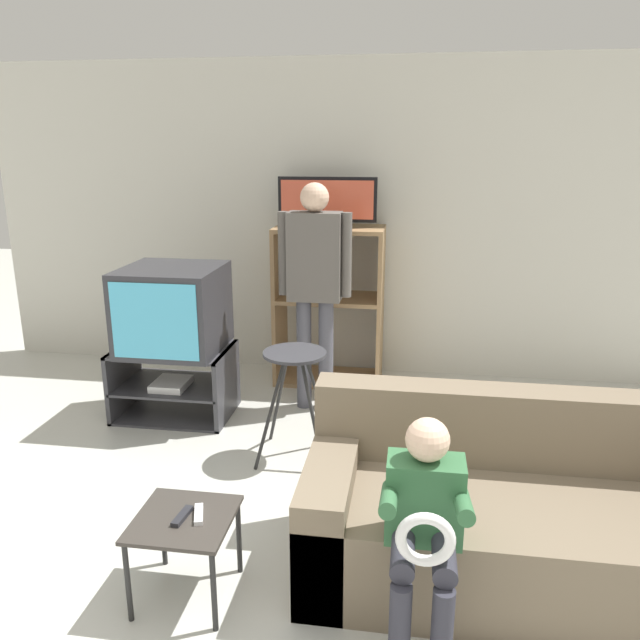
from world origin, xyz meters
The scene contains 12 objects.
wall_back centered at (0.00, 3.56, 1.30)m, with size 6.40×0.06×2.60m.
tv_stand centered at (-1.22, 2.38, 0.25)m, with size 0.82×0.56×0.51m.
television_main centered at (-1.19, 2.38, 0.81)m, with size 0.67×0.67×0.60m.
media_shelf centered at (-0.20, 3.25, 0.66)m, with size 0.87×0.48×1.30m.
television_flat centered at (-0.22, 3.26, 1.48)m, with size 0.78×0.20×0.39m.
folding_stool centered at (-0.23, 1.89, 0.59)m, with size 0.45×0.43×0.71m.
snack_table centered at (-0.46, 0.56, 0.34)m, with size 0.42×0.42×0.39m.
remote_control_black centered at (-0.46, 0.55, 0.40)m, with size 0.04×0.14×0.02m, color #232328.
remote_control_white centered at (-0.40, 0.58, 0.40)m, with size 0.04×0.14×0.02m, color silver.
couch centered at (0.96, 0.92, 0.28)m, with size 1.88×0.84×0.81m.
person_standing_adult centered at (-0.23, 2.67, 1.02)m, with size 0.53×0.20×1.68m.
person_seated_child centered at (0.55, 0.43, 0.57)m, with size 0.33×0.43×0.94m.
Camera 1 is at (0.48, -1.66, 1.94)m, focal length 35.00 mm.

